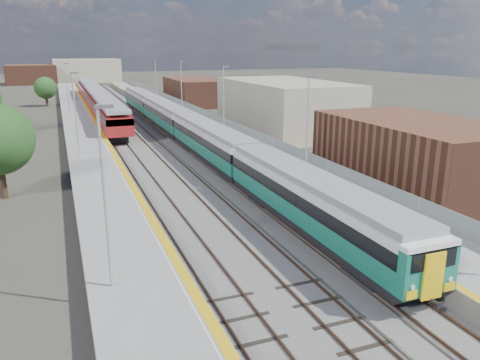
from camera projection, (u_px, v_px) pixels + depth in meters
ground at (156, 132)px, 60.90m from camera, size 320.00×320.00×0.00m
ballast_bed at (136, 129)px, 62.35m from camera, size 10.50×155.00×0.06m
tracks at (138, 127)px, 64.04m from camera, size 8.96×160.00×0.17m
platform_right at (190, 122)px, 64.82m from camera, size 4.70×155.00×8.52m
platform_left at (82, 129)px, 59.85m from camera, size 4.30×155.00×8.52m
buildings at (27, 47)px, 131.18m from camera, size 72.00×185.50×40.00m
green_train at (186, 126)px, 52.21m from camera, size 2.71×75.62×2.99m
red_train at (96, 99)px, 78.17m from camera, size 3.03×61.43×3.83m
tree_c at (45, 88)px, 85.73m from camera, size 4.00×4.00×5.43m
tree_d at (259, 88)px, 79.46m from camera, size 4.56×4.56×6.18m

